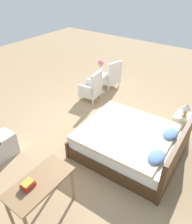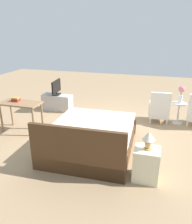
% 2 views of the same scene
% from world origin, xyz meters
% --- Properties ---
extents(ground_plane, '(16.00, 16.00, 0.00)m').
position_xyz_m(ground_plane, '(0.00, 0.00, 0.00)').
color(ground_plane, '#A38460').
extents(bed, '(1.83, 2.12, 0.96)m').
position_xyz_m(bed, '(0.11, 1.05, 0.30)').
color(bed, '#472D19').
rests_on(bed, ground_plane).
extents(armchair_by_window_right, '(0.59, 0.59, 0.92)m').
position_xyz_m(armchair_by_window_right, '(-1.26, -1.02, 0.37)').
color(armchair_by_window_right, white).
rests_on(armchair_by_window_right, ground_plane).
extents(side_table, '(0.40, 0.40, 0.61)m').
position_xyz_m(side_table, '(-1.79, -1.07, 0.38)').
color(side_table, beige).
rests_on(side_table, ground_plane).
extents(flower_vase, '(0.17, 0.17, 0.48)m').
position_xyz_m(flower_vase, '(-1.79, -1.07, 0.90)').
color(flower_vase, silver).
rests_on(flower_vase, side_table).
extents(nightstand, '(0.44, 0.41, 0.60)m').
position_xyz_m(nightstand, '(-1.11, 1.73, 0.30)').
color(nightstand, beige).
rests_on(nightstand, ground_plane).
extents(table_lamp, '(0.22, 0.22, 0.33)m').
position_xyz_m(table_lamp, '(-1.11, 1.73, 0.81)').
color(table_lamp, tan).
rests_on(table_lamp, nightstand).
extents(tv_stand, '(0.96, 0.40, 0.52)m').
position_xyz_m(tv_stand, '(1.98, -1.12, 0.26)').
color(tv_stand, '#B7B2AD').
rests_on(tv_stand, ground_plane).
extents(tv_flatscreen, '(0.23, 0.69, 0.48)m').
position_xyz_m(tv_flatscreen, '(1.98, -1.12, 0.77)').
color(tv_flatscreen, black).
rests_on(tv_flatscreen, tv_stand).
extents(vanity_desk, '(1.04, 0.52, 0.78)m').
position_xyz_m(vanity_desk, '(2.15, 0.58, 0.66)').
color(vanity_desk, '#8E6B47').
rests_on(vanity_desk, ground_plane).
extents(book_stack, '(0.19, 0.17, 0.10)m').
position_xyz_m(book_stack, '(2.31, 0.53, 0.82)').
color(book_stack, '#AD2823').
rests_on(book_stack, vanity_desk).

